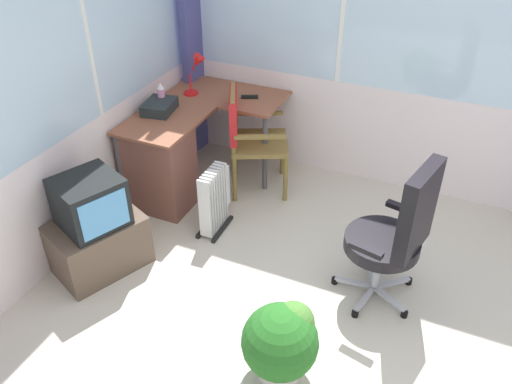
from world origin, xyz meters
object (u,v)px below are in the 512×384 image
paper_tray (159,107)px  tv_on_stand (96,230)px  wooden_armchair (245,129)px  potted_plant (282,341)px  tv_remote (250,97)px  spray_bottle (161,95)px  desk (166,160)px  desk_lamp (199,67)px  office_chair (398,231)px  space_heater (215,199)px

paper_tray → tv_on_stand: size_ratio=0.39×
wooden_armchair → potted_plant: 2.05m
paper_tray → wooden_armchair: wooden_armchair is taller
tv_remote → spray_bottle: size_ratio=0.69×
desk → desk_lamp: 0.89m
desk_lamp → paper_tray: desk_lamp is taller
desk_lamp → spray_bottle: bearing=159.9°
tv_remote → spray_bottle: spray_bottle is taller
tv_on_stand → desk_lamp: bearing=0.7°
paper_tray → office_chair: office_chair is taller
wooden_armchair → office_chair: office_chair is taller
desk_lamp → wooden_armchair: desk_lamp is taller
paper_tray → potted_plant: size_ratio=0.59×
space_heater → potted_plant: size_ratio=1.08×
office_chair → tv_on_stand: size_ratio=1.42×
tv_remote → tv_on_stand: size_ratio=0.20×
tv_on_stand → space_heater: (0.77, -0.56, -0.06)m
space_heater → spray_bottle: bearing=57.8°
space_heater → potted_plant: space_heater is taller
tv_remote → spray_bottle: (-0.46, 0.61, 0.09)m
desk → office_chair: 2.05m
desk_lamp → tv_on_stand: (-1.62, -0.02, -0.65)m
spray_bottle → paper_tray: (-0.10, -0.04, -0.06)m
desk_lamp → tv_on_stand: size_ratio=0.48×
wooden_armchair → potted_plant: (-1.74, -1.04, -0.31)m
spray_bottle → tv_remote: bearing=-53.3°
spray_bottle → potted_plant: 2.40m
desk_lamp → spray_bottle: 0.45m
wooden_armchair → office_chair: size_ratio=0.86×
potted_plant → office_chair: bearing=-26.7°
tv_on_stand → potted_plant: bearing=-102.3°
tv_remote → office_chair: office_chair is taller
potted_plant → tv_on_stand: bearing=77.7°
office_chair → potted_plant: bearing=153.3°
paper_tray → tv_on_stand: (-1.12, -0.13, -0.46)m
office_chair → potted_plant: 1.02m
desk → office_chair: size_ratio=1.24×
desk → tv_on_stand: bearing=179.7°
tv_on_stand → office_chair: bearing=-75.2°
desk_lamp → wooden_armchair: (-0.22, -0.54, -0.39)m
spray_bottle → office_chair: size_ratio=0.20×
potted_plant → wooden_armchair: bearing=30.9°
desk_lamp → office_chair: (-1.09, -2.02, -0.40)m
potted_plant → desk_lamp: bearing=38.9°
desk → paper_tray: paper_tray is taller
tv_remote → wooden_armchair: (-0.28, -0.08, -0.17)m
desk_lamp → space_heater: 1.25m
tv_remote → paper_tray: bearing=109.3°
paper_tray → wooden_armchair: size_ratio=0.32×
desk_lamp → paper_tray: size_ratio=1.22×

